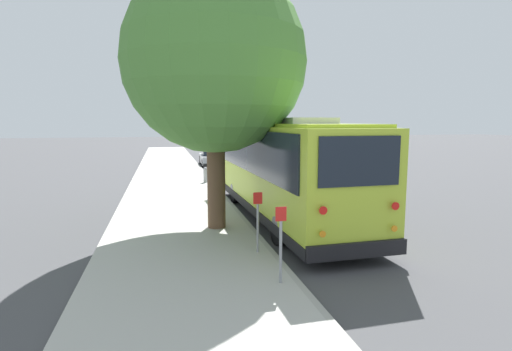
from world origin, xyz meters
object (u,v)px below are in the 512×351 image
Objects in this scene: sign_post_near at (281,244)px; shuttle_bus at (284,165)px; fire_hydrant at (205,175)px; sign_post_far at (258,221)px; parked_sedan_white at (229,168)px; street_tree at (214,49)px; parked_sedan_silver at (212,157)px.

shuttle_bus is at bearing -17.60° from sign_post_near.
shuttle_bus is 8.25m from fire_hydrant.
sign_post_near is at bearing 180.00° from sign_post_far.
parked_sedan_white is 5.19× the size of fire_hydrant.
sign_post_far is 11.71m from fire_hydrant.
street_tree is 5.64× the size of sign_post_far.
sign_post_near is 1.88× the size of fire_hydrant.
shuttle_bus is 1.26× the size of street_tree.
sign_post_far is at bearing -179.83° from fire_hydrant.
parked_sedan_silver is at bearing -3.67° from sign_post_near.
parked_sedan_silver is (7.14, 0.15, 0.03)m from parked_sedan_white.
street_tree is 5.27m from sign_post_far.
sign_post_far is (-14.05, 1.63, 0.33)m from parked_sedan_white.
fire_hydrant is at bearing 0.15° from sign_post_near.
sign_post_far is at bearing 177.65° from parked_sedan_silver.
parked_sedan_white is 0.51× the size of street_tree.
street_tree reaches higher than parked_sedan_white.
parked_sedan_silver is 19.22m from street_tree.
parked_sedan_silver is 23.17m from sign_post_near.
parked_sedan_silver is 9.61m from fire_hydrant.
fire_hydrant is at bearing 0.17° from sign_post_far.
parked_sedan_silver is (17.42, 0.32, -1.23)m from shuttle_bus.
parked_sedan_white is (10.28, 0.17, -1.26)m from shuttle_bus.
street_tree is at bearing 111.95° from shuttle_bus.
sign_post_far reaches higher than parked_sedan_white.
street_tree is at bearing 175.04° from parked_sedan_silver.
street_tree reaches higher than parked_sedan_silver.
street_tree reaches higher than sign_post_near.
sign_post_near reaches higher than fire_hydrant.
shuttle_bus is 6.86× the size of sign_post_near.
street_tree is 6.45m from sign_post_near.
street_tree is 5.45× the size of sign_post_near.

